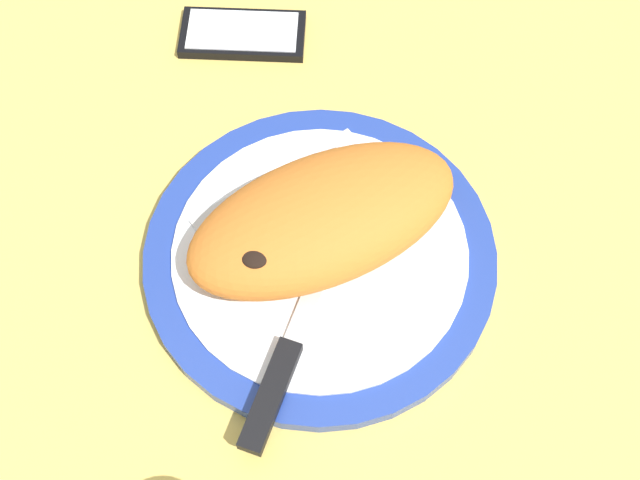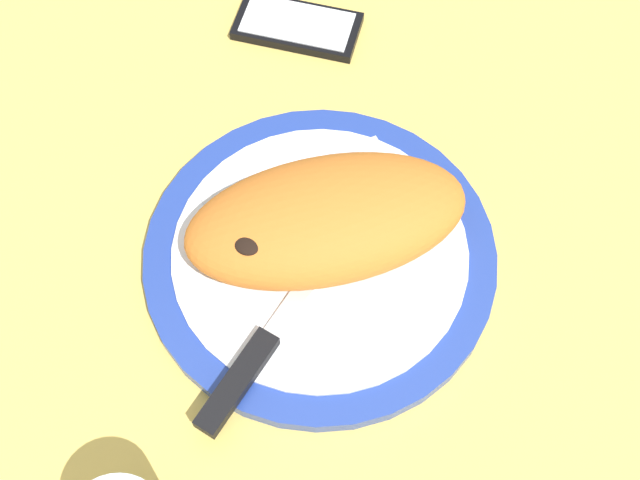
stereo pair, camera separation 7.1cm
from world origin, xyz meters
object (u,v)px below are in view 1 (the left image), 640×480
Objects in this scene: knife at (286,358)px; smartphone at (243,34)px; calzone at (323,219)px; fork at (261,189)px; plate at (320,256)px.

smartphone is (-15.63, -33.11, -1.81)cm from knife.
calzone is 1.48× the size of fork.
calzone reaches higher than plate.
fork is 1.24× the size of smartphone.
plate is at bearing 97.35° from fork.
fork is at bearing -74.35° from calzone.
knife reaches higher than smartphone.
plate is at bearing -138.93° from knife.
plate is 10.61cm from knife.
fork reaches higher than plate.
plate is at bearing 45.32° from calzone.
smartphone is at bearing -104.96° from calzone.
plate is 4.53cm from calzone.
calzone reaches higher than knife.
knife is at bearing 65.50° from fork.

